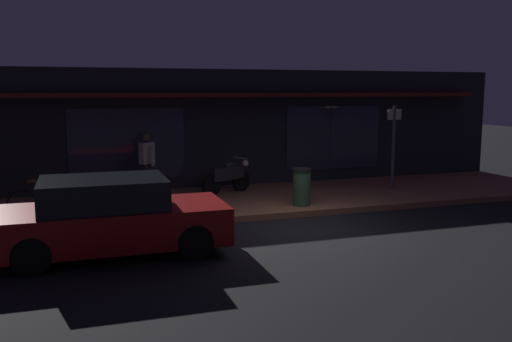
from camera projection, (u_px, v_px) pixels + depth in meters
ground_plane at (303, 229)px, 11.95m from camera, size 60.00×60.00×0.00m
sidewalk_slab at (258, 200)px, 14.75m from camera, size 18.00×4.00×0.15m
storefront_building at (224, 127)px, 17.67m from camera, size 18.00×3.30×3.60m
motorcycle at (228, 176)px, 15.15m from camera, size 1.57×0.92×0.97m
bicycle_parked at (44, 200)px, 12.53m from camera, size 1.54×0.71×0.91m
person_photographer at (147, 163)px, 14.98m from camera, size 0.44×0.58×1.67m
sign_post at (393, 142)px, 15.79m from camera, size 0.44×0.09×2.40m
trash_bin at (302, 187)px, 13.60m from camera, size 0.48×0.48×0.93m
parked_car_near at (110, 217)px, 9.98m from camera, size 4.12×1.82×1.42m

